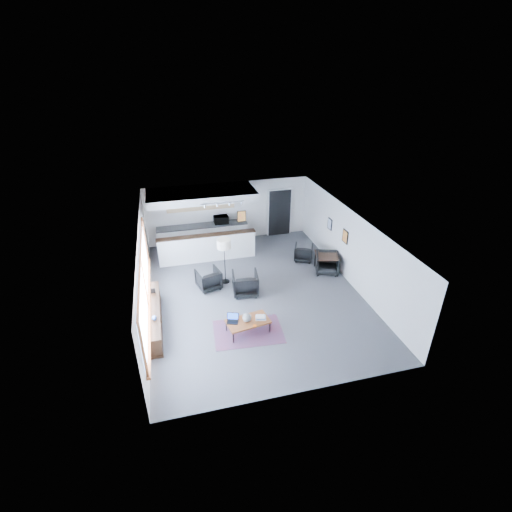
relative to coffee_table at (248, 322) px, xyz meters
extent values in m
cube|color=#4C4C4F|center=(0.67, 1.99, -0.38)|extent=(7.00, 9.00, 0.01)
cube|color=white|center=(0.67, 1.99, 2.23)|extent=(7.00, 9.00, 0.01)
cube|color=silver|center=(0.67, 6.49, 0.92)|extent=(7.00, 0.01, 2.60)
cube|color=silver|center=(0.67, -2.52, 0.92)|extent=(7.00, 0.01, 2.60)
cube|color=silver|center=(-2.83, 1.99, 0.92)|extent=(0.01, 9.00, 2.60)
cube|color=silver|center=(4.18, 1.99, 0.92)|extent=(0.01, 9.00, 2.60)
cube|color=#8CBFFF|center=(-2.80, 1.09, 1.12)|extent=(0.02, 5.80, 1.55)
cube|color=brown|center=(-2.77, 1.09, 0.32)|extent=(0.10, 5.95, 0.06)
cube|color=brown|center=(-2.78, 1.09, 1.92)|extent=(0.06, 5.95, 0.06)
cube|color=brown|center=(-2.78, -1.81, 1.12)|extent=(0.06, 0.06, 1.60)
cube|color=brown|center=(-2.78, 1.09, 1.12)|extent=(0.06, 0.06, 1.60)
cube|color=brown|center=(-2.78, 3.99, 1.12)|extent=(0.06, 0.06, 1.60)
cube|color=black|center=(-2.63, 0.99, 0.24)|extent=(0.35, 3.00, 0.05)
cube|color=black|center=(-2.63, 0.99, -0.33)|extent=(0.35, 3.00, 0.05)
cube|color=black|center=(-2.63, -0.46, -0.05)|extent=(0.33, 0.04, 0.55)
cube|color=black|center=(-2.63, 0.99, -0.05)|extent=(0.33, 0.04, 0.55)
cube|color=black|center=(-2.63, 2.44, -0.05)|extent=(0.33, 0.04, 0.55)
cube|color=#3359A5|center=(-2.63, -0.31, -0.20)|extent=(0.18, 0.04, 0.20)
cube|color=silver|center=(-2.63, -0.14, -0.19)|extent=(0.18, 0.04, 0.22)
cube|color=maroon|center=(-2.63, 0.03, -0.18)|extent=(0.18, 0.04, 0.24)
cube|color=black|center=(-2.63, 0.20, -0.20)|extent=(0.18, 0.04, 0.20)
cube|color=#3359A5|center=(-2.63, 0.37, -0.19)|extent=(0.18, 0.04, 0.22)
cube|color=silver|center=(-2.63, 0.54, -0.18)|extent=(0.18, 0.04, 0.24)
cube|color=maroon|center=(-2.63, 0.71, -0.20)|extent=(0.18, 0.04, 0.20)
cube|color=black|center=(-2.63, 0.88, -0.19)|extent=(0.18, 0.04, 0.22)
cube|color=#3359A5|center=(-2.63, 1.05, -0.18)|extent=(0.18, 0.03, 0.24)
cube|color=silver|center=(-2.63, 1.22, -0.20)|extent=(0.18, 0.03, 0.20)
cube|color=maroon|center=(-2.63, 1.39, -0.19)|extent=(0.18, 0.03, 0.22)
cube|color=black|center=(-2.63, 1.56, -0.18)|extent=(0.18, 0.04, 0.24)
cube|color=black|center=(-2.63, 1.79, 0.36)|extent=(0.14, 0.02, 0.18)
sphere|color=#264C99|center=(-2.61, 0.39, 0.34)|extent=(0.14, 0.14, 0.14)
cube|color=white|center=(-0.53, 4.69, 0.17)|extent=(3.80, 0.25, 1.10)
cube|color=black|center=(-0.53, 4.69, 0.73)|extent=(3.85, 0.32, 0.04)
cube|color=white|center=(-0.53, 6.14, 0.07)|extent=(3.80, 0.60, 0.90)
cube|color=#2D2D2D|center=(-0.53, 6.14, 0.53)|extent=(3.82, 0.62, 0.04)
cube|color=tan|center=(-0.53, 6.29, 1.57)|extent=(2.80, 0.35, 0.70)
cube|color=white|center=(-0.53, 5.59, 2.07)|extent=(4.20, 1.80, 0.30)
cube|color=black|center=(0.87, 4.70, 1.37)|extent=(0.35, 0.03, 0.45)
cube|color=orange|center=(0.87, 4.68, 1.37)|extent=(0.30, 0.01, 0.40)
cube|color=black|center=(2.97, 6.41, 0.67)|extent=(1.00, 0.12, 2.10)
cube|color=white|center=(2.45, 6.42, 0.67)|extent=(0.06, 0.10, 2.10)
cube|color=white|center=(3.49, 6.42, 0.67)|extent=(0.06, 0.10, 2.10)
cube|color=white|center=(2.97, 6.42, 1.74)|extent=(1.10, 0.10, 0.06)
cube|color=silver|center=(0.07, 4.19, 2.18)|extent=(1.60, 0.04, 0.04)
cylinder|color=silver|center=(-0.58, 4.19, 2.10)|extent=(0.07, 0.07, 0.09)
cylinder|color=silver|center=(-0.13, 4.19, 2.10)|extent=(0.07, 0.07, 0.09)
cylinder|color=silver|center=(0.32, 4.19, 2.10)|extent=(0.07, 0.07, 0.09)
cylinder|color=silver|center=(0.77, 4.19, 2.10)|extent=(0.07, 0.07, 0.09)
cube|color=black|center=(4.14, 2.39, 1.17)|extent=(0.03, 0.38, 0.48)
cube|color=orange|center=(4.13, 2.39, 1.17)|extent=(0.00, 0.32, 0.42)
cube|color=black|center=(4.14, 3.69, 1.12)|extent=(0.03, 0.34, 0.44)
cube|color=#859FC5|center=(4.13, 3.69, 1.12)|extent=(0.00, 0.28, 0.38)
cube|color=#512C42|center=(0.00, 0.00, -0.37)|extent=(2.11, 1.52, 0.01)
cube|color=brown|center=(0.00, 0.00, 0.01)|extent=(1.34, 0.87, 0.05)
cube|color=black|center=(-0.52, -0.38, -0.19)|extent=(0.03, 0.03, 0.36)
cube|color=black|center=(-0.61, 0.19, -0.19)|extent=(0.03, 0.03, 0.36)
cube|color=black|center=(0.61, -0.19, -0.19)|extent=(0.03, 0.03, 0.36)
cube|color=black|center=(0.52, 0.38, -0.19)|extent=(0.03, 0.03, 0.36)
cube|color=black|center=(0.05, -0.28, -0.02)|extent=(1.17, 0.23, 0.03)
cube|color=black|center=(-0.05, 0.28, -0.02)|extent=(1.17, 0.23, 0.03)
cube|color=black|center=(-0.45, 0.05, 0.04)|extent=(0.39, 0.33, 0.02)
cube|color=black|center=(-0.41, 0.16, 0.16)|extent=(0.33, 0.16, 0.22)
cube|color=blue|center=(-0.41, 0.16, 0.16)|extent=(0.30, 0.14, 0.19)
sphere|color=gray|center=(-0.03, -0.02, 0.16)|extent=(0.26, 0.26, 0.26)
cube|color=silver|center=(0.39, 0.01, 0.05)|extent=(0.35, 0.30, 0.04)
cube|color=#3359A5|center=(0.39, 0.01, 0.08)|extent=(0.31, 0.27, 0.03)
cube|color=silver|center=(0.37, 0.00, 0.11)|extent=(0.29, 0.25, 0.03)
cube|color=#E5590C|center=(0.13, -0.27, 0.03)|extent=(0.13, 0.13, 0.01)
imported|color=black|center=(-0.78, 2.68, 0.01)|extent=(0.91, 0.87, 0.78)
imported|color=black|center=(0.38, 2.02, 0.06)|extent=(0.94, 0.89, 0.87)
cylinder|color=black|center=(-0.14, 2.92, -0.36)|extent=(0.36, 0.36, 0.03)
cylinder|color=black|center=(-0.14, 2.92, 0.37)|extent=(0.03, 0.03, 1.43)
cylinder|color=#EFE0C4|center=(-0.14, 2.92, 1.16)|extent=(0.59, 0.59, 0.32)
cube|color=black|center=(3.67, 2.70, 0.32)|extent=(1.04, 1.04, 0.04)
cylinder|color=black|center=(3.21, 2.43, -0.04)|extent=(0.05, 0.05, 0.68)
cylinder|color=black|center=(3.40, 3.16, -0.04)|extent=(0.05, 0.05, 0.68)
cylinder|color=black|center=(3.94, 2.24, -0.04)|extent=(0.05, 0.05, 0.68)
cylinder|color=black|center=(4.13, 2.97, -0.04)|extent=(0.05, 0.05, 0.68)
imported|color=black|center=(3.67, 2.65, -0.01)|extent=(0.89, 0.86, 0.73)
imported|color=black|center=(3.18, 3.79, -0.07)|extent=(0.77, 0.75, 0.61)
imported|color=black|center=(0.28, 6.14, 0.76)|extent=(0.61, 0.36, 0.40)
camera|label=1|loc=(-1.92, -8.41, 6.75)|focal=26.00mm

